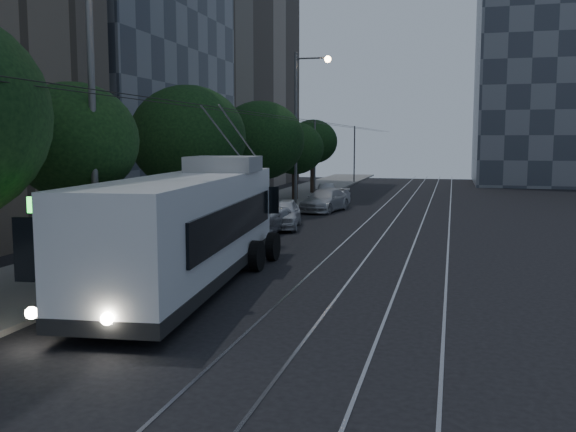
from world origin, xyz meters
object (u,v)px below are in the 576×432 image
(pickup_silver, at_px, (250,220))
(car_white_c, at_px, (335,199))
(trolleybus, at_px, (191,228))
(car_white_a, at_px, (281,213))
(streetlamp_far, at_px, (302,115))
(car_white_d, at_px, (326,191))
(streetlamp_near, at_px, (105,93))
(car_white_b, at_px, (325,200))

(pickup_silver, height_order, car_white_c, pickup_silver)
(trolleybus, bearing_deg, car_white_c, 83.74)
(car_white_a, height_order, streetlamp_far, streetlamp_far)
(trolleybus, bearing_deg, pickup_silver, 91.99)
(pickup_silver, distance_m, car_white_d, 18.58)
(car_white_c, height_order, streetlamp_near, streetlamp_near)
(pickup_silver, xyz_separation_m, car_white_a, (0.69, 3.08, -0.02))
(car_white_d, relative_size, streetlamp_near, 0.43)
(streetlamp_far, bearing_deg, car_white_a, -82.13)
(trolleybus, distance_m, car_white_b, 21.65)
(streetlamp_near, xyz_separation_m, streetlamp_far, (-0.34, 25.89, 0.42))
(car_white_d, bearing_deg, trolleybus, -97.73)
(car_white_d, bearing_deg, pickup_silver, -100.51)
(car_white_b, bearing_deg, car_white_a, -83.78)
(trolleybus, height_order, car_white_c, trolleybus)
(car_white_a, xyz_separation_m, car_white_d, (-0.69, 15.50, -0.07))
(trolleybus, bearing_deg, streetlamp_far, 89.46)
(pickup_silver, bearing_deg, trolleybus, -78.46)
(car_white_b, bearing_deg, streetlamp_far, 138.86)
(car_white_a, bearing_deg, car_white_d, 83.03)
(trolleybus, height_order, pickup_silver, trolleybus)
(car_white_b, relative_size, car_white_c, 1.26)
(car_white_c, xyz_separation_m, car_white_d, (-1.60, 5.00, 0.07))
(car_white_b, relative_size, car_white_d, 1.18)
(car_white_a, height_order, car_white_b, car_white_a)
(car_white_c, bearing_deg, trolleybus, -89.21)
(pickup_silver, height_order, streetlamp_near, streetlamp_near)
(pickup_silver, bearing_deg, car_white_c, 87.05)
(pickup_silver, relative_size, car_white_c, 1.48)
(car_white_a, distance_m, car_white_d, 15.52)
(car_white_a, height_order, car_white_c, car_white_a)
(car_white_c, bearing_deg, car_white_b, -95.84)
(pickup_silver, height_order, streetlamp_far, streetlamp_far)
(car_white_b, bearing_deg, trolleybus, -79.20)
(trolleybus, distance_m, streetlamp_far, 24.85)
(pickup_silver, xyz_separation_m, car_white_b, (1.32, 11.36, -0.09))
(pickup_silver, distance_m, car_white_a, 3.16)
(car_white_c, relative_size, car_white_d, 0.93)
(car_white_c, xyz_separation_m, streetlamp_far, (-2.43, 0.51, 5.57))
(car_white_a, relative_size, car_white_c, 1.18)
(trolleybus, xyz_separation_m, car_white_d, (-1.40, 28.84, -1.11))
(car_white_a, height_order, streetlamp_near, streetlamp_near)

